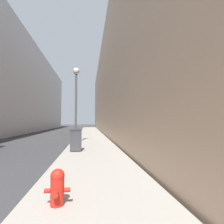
# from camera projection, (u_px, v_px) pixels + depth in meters

# --- Properties ---
(sidewalk_right) EXTENTS (3.29, 60.00, 0.14)m
(sidewalk_right) POSITION_uv_depth(u_px,v_px,m) (91.00, 136.00, 20.33)
(sidewalk_right) COLOR #9E998E
(sidewalk_right) RESTS_ON ground
(building_right_stone) EXTENTS (12.00, 60.00, 14.68)m
(building_right_stone) POSITION_uv_depth(u_px,v_px,m) (136.00, 89.00, 29.65)
(building_right_stone) COLOR #9E7F66
(building_right_stone) RESTS_ON ground
(fire_hydrant) EXTENTS (0.51, 0.39, 0.72)m
(fire_hydrant) POSITION_uv_depth(u_px,v_px,m) (57.00, 186.00, 3.51)
(fire_hydrant) COLOR red
(fire_hydrant) RESTS_ON sidewalk_right
(trash_bin) EXTENTS (0.62, 0.69, 1.22)m
(trash_bin) POSITION_uv_depth(u_px,v_px,m) (76.00, 140.00, 9.91)
(trash_bin) COLOR #3D3D42
(trash_bin) RESTS_ON sidewalk_right
(lamppost) EXTENTS (0.51, 0.51, 5.88)m
(lamppost) POSITION_uv_depth(u_px,v_px,m) (76.00, 94.00, 13.60)
(lamppost) COLOR #4C4C51
(lamppost) RESTS_ON sidewalk_right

